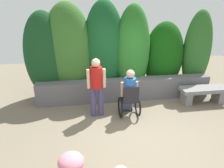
% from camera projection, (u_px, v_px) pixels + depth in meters
% --- Properties ---
extents(ground_plane, '(12.58, 12.58, 0.00)m').
position_uv_depth(ground_plane, '(141.00, 135.00, 4.93)').
color(ground_plane, '#726653').
extents(stone_retaining_wall, '(5.37, 0.36, 0.68)m').
position_uv_depth(stone_retaining_wall, '(125.00, 89.00, 6.52)').
color(stone_retaining_wall, '#605D63').
rests_on(stone_retaining_wall, ground).
extents(hedge_backdrop, '(5.97, 1.07, 2.96)m').
position_uv_depth(hedge_backdrop, '(109.00, 53.00, 6.58)').
color(hedge_backdrop, '#17431E').
rests_on(hedge_backdrop, ground).
extents(stone_bench, '(1.41, 0.47, 0.50)m').
position_uv_depth(stone_bench, '(203.00, 93.00, 6.31)').
color(stone_bench, slate).
rests_on(stone_bench, ground).
extents(person_in_wheelchair, '(0.53, 0.66, 1.33)m').
position_uv_depth(person_in_wheelchair, '(129.00, 95.00, 5.53)').
color(person_in_wheelchair, black).
rests_on(person_in_wheelchair, ground).
extents(person_standing_companion, '(0.49, 0.30, 1.61)m').
position_uv_depth(person_standing_companion, '(96.00, 84.00, 5.40)').
color(person_standing_companion, '#443E6C').
rests_on(person_standing_companion, ground).
extents(flower_pot_purple_near, '(0.46, 0.46, 0.49)m').
position_uv_depth(flower_pot_purple_near, '(71.00, 164.00, 3.69)').
color(flower_pot_purple_near, gray).
rests_on(flower_pot_purple_near, ground).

